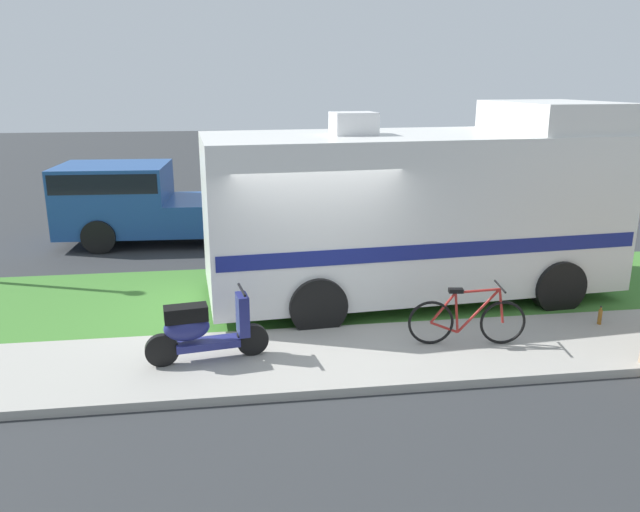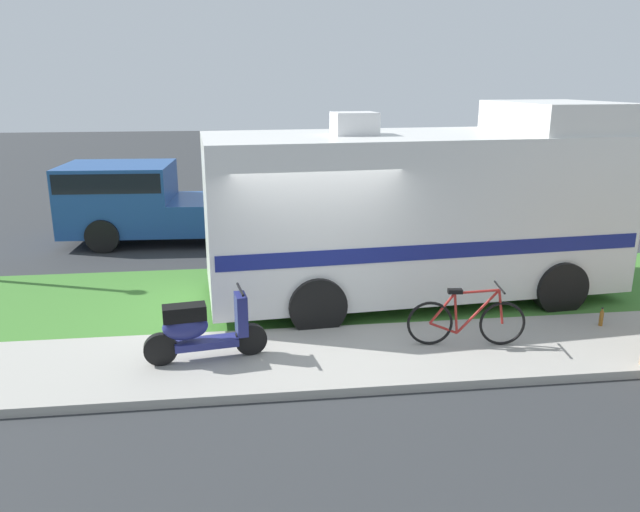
# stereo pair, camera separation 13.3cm
# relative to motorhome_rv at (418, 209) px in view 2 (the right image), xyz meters

# --- Properties ---
(ground_plane) EXTENTS (80.00, 80.00, 0.00)m
(ground_plane) POSITION_rel_motorhome_rv_xyz_m (-1.92, -1.25, -1.62)
(ground_plane) COLOR #2D3033
(sidewalk) EXTENTS (24.00, 2.00, 0.12)m
(sidewalk) POSITION_rel_motorhome_rv_xyz_m (-1.92, -2.45, -1.56)
(sidewalk) COLOR #9E9B93
(sidewalk) RESTS_ON ground
(grass_strip) EXTENTS (24.00, 3.40, 0.08)m
(grass_strip) POSITION_rel_motorhome_rv_xyz_m (-1.92, 0.25, -1.58)
(grass_strip) COLOR #3D752D
(grass_strip) RESTS_ON ground
(motorhome_rv) EXTENTS (7.20, 3.16, 3.40)m
(motorhome_rv) POSITION_rel_motorhome_rv_xyz_m (0.00, 0.00, 0.00)
(motorhome_rv) COLOR silver
(motorhome_rv) RESTS_ON ground
(scooter) EXTENTS (1.64, 0.56, 0.97)m
(scooter) POSITION_rel_motorhome_rv_xyz_m (-3.62, -2.41, -1.04)
(scooter) COLOR black
(scooter) RESTS_ON ground
(bicycle) EXTENTS (1.66, 0.52, 0.88)m
(bicycle) POSITION_rel_motorhome_rv_xyz_m (0.07, -2.38, -1.13)
(bicycle) COLOR black
(bicycle) RESTS_ON ground
(pickup_truck_near) EXTENTS (5.61, 2.42, 1.86)m
(pickup_truck_near) POSITION_rel_motorhome_rv_xyz_m (-5.05, 4.74, -0.63)
(pickup_truck_near) COLOR #1E478C
(pickup_truck_near) RESTS_ON ground
(bottle_green) EXTENTS (0.06, 0.06, 0.29)m
(bottle_green) POSITION_rel_motorhome_rv_xyz_m (2.39, -1.95, -1.37)
(bottle_green) COLOR brown
(bottle_green) RESTS_ON ground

